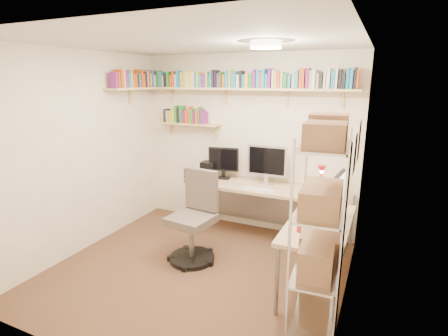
{
  "coord_description": "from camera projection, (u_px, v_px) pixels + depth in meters",
  "views": [
    {
      "loc": [
        1.8,
        -3.14,
        2.14
      ],
      "look_at": [
        0.1,
        0.55,
        1.11
      ],
      "focal_mm": 28.0,
      "sensor_mm": 36.0,
      "label": 1
    }
  ],
  "objects": [
    {
      "name": "corner_desk",
      "position": [
        264.0,
        193.0,
        4.47
      ],
      "size": [
        2.28,
        1.88,
        1.28
      ],
      "color": "tan",
      "rests_on": "ground"
    },
    {
      "name": "room_shell",
      "position": [
        194.0,
        138.0,
        3.64
      ],
      "size": [
        3.24,
        3.04,
        2.52
      ],
      "color": "beige",
      "rests_on": "ground"
    },
    {
      "name": "wire_rack",
      "position": [
        321.0,
        208.0,
        2.73
      ],
      "size": [
        0.43,
        0.79,
        1.89
      ],
      "rotation": [
        0.0,
        0.0,
        0.08
      ],
      "color": "silver",
      "rests_on": "ground"
    },
    {
      "name": "ground",
      "position": [
        196.0,
        271.0,
        4.02
      ],
      "size": [
        3.2,
        3.2,
        0.0
      ],
      "primitive_type": "plane",
      "color": "#4E3921",
      "rests_on": "ground"
    },
    {
      "name": "office_chair",
      "position": [
        194.0,
        223.0,
        4.21
      ],
      "size": [
        0.58,
        0.58,
        1.1
      ],
      "rotation": [
        0.0,
        0.0,
        -0.12
      ],
      "color": "black",
      "rests_on": "ground"
    },
    {
      "name": "wall_shelves",
      "position": [
        213.0,
        88.0,
        4.83
      ],
      "size": [
        3.12,
        1.09,
        0.8
      ],
      "color": "#D9AD7A",
      "rests_on": "ground"
    }
  ]
}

